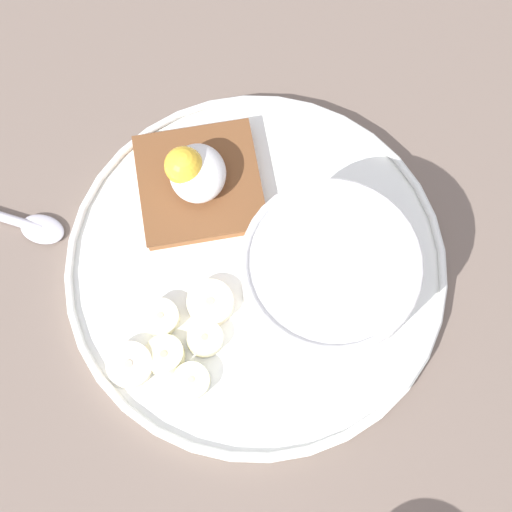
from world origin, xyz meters
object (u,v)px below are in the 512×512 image
at_px(banana_slice_back, 210,303).
at_px(banana_slice_front, 161,317).
at_px(banana_slice_left, 130,365).
at_px(toast_slice, 200,183).
at_px(banana_slice_inner, 164,355).
at_px(poached_egg, 193,171).
at_px(oatmeal_bowl, 327,276).
at_px(banana_slice_right, 192,381).
at_px(spoon, 13,220).
at_px(banana_slice_outer, 205,338).

bearing_deg(banana_slice_back, banana_slice_front, -76.75).
xyz_separation_m(banana_slice_left, banana_slice_back, (-0.04, 0.06, -0.00)).
distance_m(toast_slice, banana_slice_left, 0.15).
distance_m(banana_slice_front, banana_slice_inner, 0.03).
relative_size(poached_egg, banana_slice_inner, 1.18).
xyz_separation_m(poached_egg, banana_slice_left, (0.14, -0.05, -0.02)).
height_order(banana_slice_back, banana_slice_inner, banana_slice_inner).
bearing_deg(banana_slice_front, banana_slice_inner, 3.06).
xyz_separation_m(oatmeal_bowl, banana_slice_right, (0.06, -0.10, -0.03)).
bearing_deg(oatmeal_bowl, spoon, -107.32).
bearing_deg(banana_slice_front, poached_egg, 164.09).
bearing_deg(spoon, banana_slice_left, 36.88).
bearing_deg(banana_slice_left, banana_slice_front, 144.66).
bearing_deg(banana_slice_outer, spoon, -126.13).
bearing_deg(banana_slice_inner, oatmeal_bowl, 109.85).
distance_m(banana_slice_back, banana_slice_outer, 0.03).
bearing_deg(banana_slice_outer, banana_slice_inner, -71.42).
relative_size(poached_egg, banana_slice_back, 0.98).
bearing_deg(banana_slice_inner, banana_slice_right, 43.90).
relative_size(oatmeal_bowl, banana_slice_outer, 3.43).
xyz_separation_m(toast_slice, banana_slice_inner, (0.13, -0.03, -0.00)).
xyz_separation_m(banana_slice_inner, banana_slice_outer, (-0.01, 0.03, 0.00)).
distance_m(banana_slice_back, spoon, 0.17).
relative_size(toast_slice, spoon, 0.90).
height_order(banana_slice_inner, spoon, banana_slice_inner).
distance_m(poached_egg, spoon, 0.15).
relative_size(banana_slice_back, banana_slice_outer, 1.37).
xyz_separation_m(poached_egg, banana_slice_inner, (0.13, -0.03, -0.02)).
bearing_deg(banana_slice_front, banana_slice_right, 23.33).
bearing_deg(spoon, banana_slice_outer, 53.87).
bearing_deg(oatmeal_bowl, banana_slice_outer, -69.74).
height_order(toast_slice, banana_slice_left, toast_slice).
bearing_deg(banana_slice_back, banana_slice_right, -15.93).
height_order(banana_slice_left, banana_slice_inner, banana_slice_inner).
distance_m(banana_slice_inner, banana_slice_outer, 0.03).
bearing_deg(banana_slice_outer, oatmeal_bowl, 110.26).
relative_size(banana_slice_left, spoon, 0.41).
height_order(oatmeal_bowl, banana_slice_left, oatmeal_bowl).
distance_m(oatmeal_bowl, banana_slice_back, 0.09).
distance_m(oatmeal_bowl, banana_slice_inner, 0.13).
xyz_separation_m(oatmeal_bowl, banana_slice_outer, (0.03, -0.09, -0.03)).
distance_m(oatmeal_bowl, toast_slice, 0.13).
relative_size(banana_slice_right, spoon, 0.29).
relative_size(poached_egg, banana_slice_right, 1.44).
relative_size(toast_slice, poached_egg, 2.13).
distance_m(banana_slice_left, banana_slice_back, 0.07).
bearing_deg(banana_slice_right, spoon, -135.18).
height_order(poached_egg, banana_slice_inner, poached_egg).
relative_size(banana_slice_front, banana_slice_right, 1.12).
xyz_separation_m(poached_egg, banana_slice_outer, (0.12, 0.00, -0.02)).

